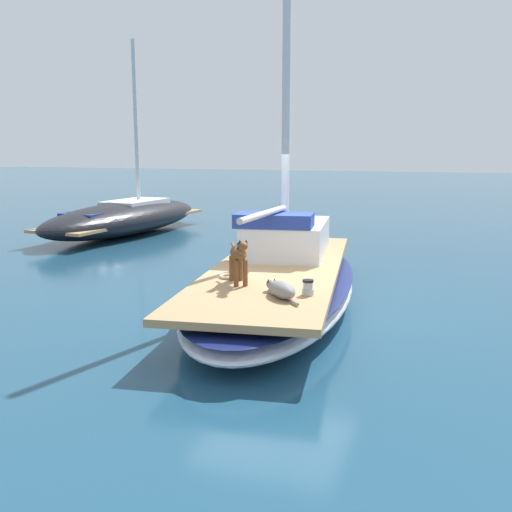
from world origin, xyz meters
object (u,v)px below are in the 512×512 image
at_px(sailboat_main, 277,285).
at_px(dog_brown, 239,256).
at_px(dog_grey, 281,289).
at_px(deck_winch, 308,288).
at_px(coiled_rope, 230,276).
at_px(moored_boat_port_side, 125,217).

relative_size(sailboat_main, dog_brown, 9.05).
bearing_deg(dog_grey, deck_winch, 37.66).
distance_m(dog_grey, coiled_rope, 1.39).
bearing_deg(coiled_rope, dog_grey, -37.91).
height_order(dog_brown, deck_winch, dog_brown).
relative_size(dog_brown, coiled_rope, 2.57).
distance_m(deck_winch, moored_boat_port_side, 11.21).
height_order(dog_brown, dog_grey, dog_brown).
height_order(coiled_rope, moored_boat_port_side, moored_boat_port_side).
xyz_separation_m(deck_winch, coiled_rope, (-1.39, 0.62, -0.08)).
height_order(dog_grey, moored_boat_port_side, moored_boat_port_side).
distance_m(dog_brown, moored_boat_port_side, 10.26).
xyz_separation_m(dog_grey, coiled_rope, (-1.09, 0.85, -0.08)).
bearing_deg(deck_winch, sailboat_main, 120.49).
xyz_separation_m(sailboat_main, moored_boat_port_side, (-6.94, 6.23, 0.20)).
bearing_deg(deck_winch, dog_grey, -142.34).
xyz_separation_m(dog_brown, deck_winch, (1.10, -0.27, -0.32)).
xyz_separation_m(sailboat_main, dog_brown, (-0.11, -1.41, 0.75)).
bearing_deg(coiled_rope, dog_brown, -49.80).
distance_m(coiled_rope, moored_boat_port_side, 9.80).
bearing_deg(dog_brown, moored_boat_port_side, 131.78).
bearing_deg(dog_grey, dog_brown, 147.71).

